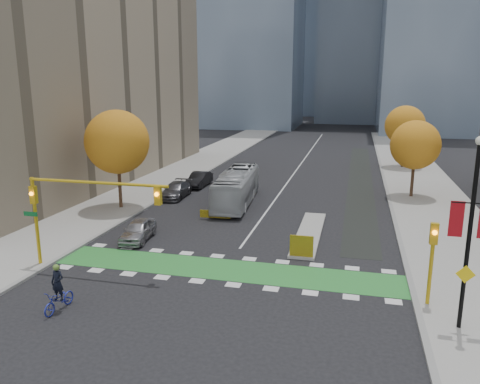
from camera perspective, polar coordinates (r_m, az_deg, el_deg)
The scene contains 22 objects.
ground at distance 25.49m, azimuth -2.81°, elevation -10.66°, with size 300.00×300.00×0.00m, color black.
sidewalk_west at distance 48.03m, azimuth -11.40°, elevation 0.61°, with size 7.00×120.00×0.15m, color gray.
sidewalk_east at distance 44.03m, azimuth 22.30°, elevation -1.26°, with size 7.00×120.00×0.15m, color gray.
curb_west at distance 46.66m, azimuth -7.51°, elevation 0.40°, with size 0.30×120.00×0.16m, color gray.
curb_east at distance 43.64m, azimuth 17.76°, elevation -1.02°, with size 0.30×120.00×0.16m, color gray.
bike_crossing at distance 26.81m, azimuth -1.87°, elevation -9.40°, with size 20.00×3.00×0.01m, color #2A8031.
centre_line at distance 63.52m, azimuth 7.65°, elevation 3.72°, with size 0.15×70.00×0.01m, color silver.
bike_lane_paint at distance 53.31m, azimuth 14.45°, elevation 1.61°, with size 2.50×50.00×0.01m, color black.
median_island at distance 33.05m, azimuth 8.43°, elevation -4.98°, with size 1.60×10.00×0.16m, color gray.
hazard_board at distance 28.29m, azimuth 7.50°, elevation -6.55°, with size 1.40×0.12×1.30m, color yellow.
building_west at distance 54.02m, azimuth -21.55°, elevation 14.62°, with size 16.00×44.00×25.00m, color gray.
tree_west at distance 39.41m, azimuth -14.74°, elevation 5.92°, with size 5.20×5.20×8.22m.
tree_east_near at distance 44.94m, azimuth 20.59°, elevation 5.39°, with size 4.40×4.40×7.08m.
tree_east_far at distance 60.79m, azimuth 19.47°, elevation 7.65°, with size 4.80×4.80×7.65m.
traffic_signal_west at distance 27.05m, azimuth -19.54°, elevation -0.98°, with size 8.53×0.56×5.20m.
traffic_signal_east at distance 23.36m, azimuth 22.40°, elevation -6.74°, with size 0.35×0.43×4.10m.
banner_lamppost at distance 21.13m, azimuth 26.27°, elevation -3.83°, with size 1.65×0.36×8.28m.
cyclist at distance 23.56m, azimuth -21.22°, elevation -11.65°, with size 0.83×2.02×2.28m.
bus at distance 40.43m, azimuth -0.42°, elevation 0.57°, with size 2.49×10.64×2.96m, color #AAAEB2.
parked_car_a at distance 32.08m, azimuth -12.32°, elevation -4.57°, with size 1.62×4.03×1.37m, color #959499.
parked_car_b at distance 47.68m, azimuth -5.00°, elevation 1.54°, with size 1.55×4.44×1.46m, color black.
parked_car_c at distance 43.29m, azimuth -7.82°, elevation 0.23°, with size 1.94×4.78×1.39m, color #454549.
Camera 1 is at (6.82, -22.31, 10.28)m, focal length 35.00 mm.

